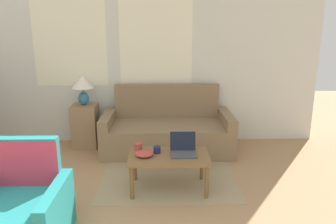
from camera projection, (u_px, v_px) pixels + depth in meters
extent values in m
cube|color=silver|center=(119.00, 59.00, 5.03)|extent=(6.18, 0.05, 2.60)
cube|color=white|center=(70.00, 43.00, 4.92)|extent=(1.10, 0.01, 1.30)
cube|color=white|center=(156.00, 43.00, 4.95)|extent=(1.10, 0.01, 1.30)
cube|color=#9E8966|center=(168.00, 167.00, 4.30)|extent=(1.62, 1.91, 0.01)
cube|color=#846B4C|center=(167.00, 137.00, 4.82)|extent=(1.59, 0.87, 0.42)
cube|color=#846B4C|center=(167.00, 114.00, 5.11)|extent=(1.59, 0.12, 0.94)
cube|color=#846B4C|center=(108.00, 133.00, 4.78)|extent=(0.14, 0.87, 0.57)
cube|color=#846B4C|center=(226.00, 132.00, 4.81)|extent=(0.14, 0.87, 0.57)
cube|color=teal|center=(19.00, 224.00, 2.71)|extent=(0.54, 0.74, 0.42)
cube|color=teal|center=(31.00, 182.00, 2.97)|extent=(0.54, 0.10, 0.85)
cube|color=teal|center=(57.00, 217.00, 2.70)|extent=(0.10, 0.74, 0.54)
cube|color=#B23347|center=(27.00, 174.00, 2.89)|extent=(0.56, 0.01, 0.61)
cube|color=#937551|center=(85.00, 126.00, 4.99)|extent=(0.37, 0.37, 0.65)
ellipsoid|color=teal|center=(84.00, 98.00, 4.88)|extent=(0.16, 0.16, 0.20)
cylinder|color=tan|center=(83.00, 90.00, 4.84)|extent=(0.02, 0.02, 0.06)
cone|color=white|center=(82.00, 82.00, 4.81)|extent=(0.32, 0.32, 0.18)
cube|color=brown|center=(169.00, 156.00, 3.64)|extent=(0.90, 0.55, 0.03)
cylinder|color=brown|center=(132.00, 183.00, 3.46)|extent=(0.04, 0.04, 0.38)
cylinder|color=brown|center=(207.00, 182.00, 3.48)|extent=(0.04, 0.04, 0.38)
cylinder|color=brown|center=(135.00, 165.00, 3.90)|extent=(0.04, 0.04, 0.38)
cylinder|color=brown|center=(202.00, 165.00, 3.92)|extent=(0.04, 0.04, 0.38)
cube|color=#47474C|center=(183.00, 155.00, 3.63)|extent=(0.29, 0.21, 0.02)
cube|color=black|center=(183.00, 141.00, 3.73)|extent=(0.29, 0.07, 0.21)
cylinder|color=#B23D38|center=(138.00, 146.00, 3.80)|extent=(0.09, 0.09, 0.07)
cylinder|color=#191E4C|center=(157.00, 150.00, 3.69)|extent=(0.08, 0.08, 0.08)
ellipsoid|color=#B23D38|center=(144.00, 154.00, 3.60)|extent=(0.20, 0.20, 0.06)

